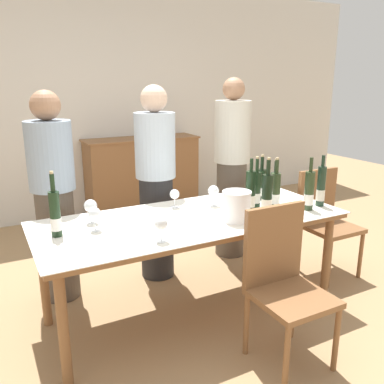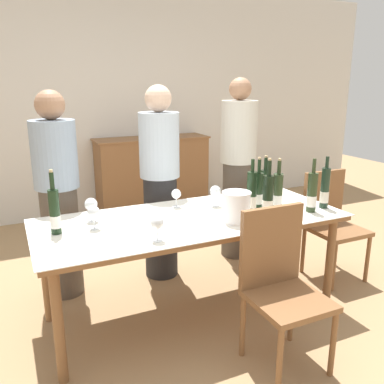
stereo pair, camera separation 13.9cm
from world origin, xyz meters
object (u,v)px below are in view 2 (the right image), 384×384
Objects in this scene: wine_glass_0 at (91,205)px; person_guest_right at (238,170)px; dining_table at (192,226)px; wine_bottle_3 at (265,186)px; wine_glass_3 at (215,192)px; chair_near_front at (280,278)px; ice_bucket at (236,206)px; wine_bottle_7 at (55,212)px; chair_right_end at (330,218)px; wine_bottle_6 at (278,191)px; wine_bottle_5 at (268,197)px; wine_bottle_2 at (325,189)px; wine_bottle_4 at (312,193)px; person_host at (58,197)px; wine_glass_1 at (94,212)px; person_guest_left at (160,184)px; wine_glass_4 at (176,195)px; sideboard_cabinet at (152,175)px; wine_glass_2 at (157,223)px; wine_bottle_0 at (258,191)px; wine_bottle_8 at (278,192)px; wine_bottle_1 at (252,194)px.

wine_glass_0 is 1.58m from person_guest_right.
wine_bottle_3 reaches higher than dining_table.
wine_bottle_3 is at bearing -3.10° from wine_glass_0.
dining_table is at bearing -149.02° from wine_glass_3.
wine_glass_0 is at bearing 136.27° from chair_near_front.
ice_bucket is 0.12× the size of person_guest_right.
chair_right_end is at bearing 0.44° from wine_bottle_7.
person_guest_right is at bearing 80.16° from wine_bottle_6.
wine_bottle_5 reaches higher than wine_glass_0.
wine_bottle_2 is 0.50m from wine_bottle_5.
ice_bucket is 0.53× the size of wine_bottle_4.
wine_bottle_2 is 1.00m from person_guest_right.
dining_table is at bearing -41.56° from person_host.
wine_glass_3 is at bearing 6.54° from wine_glass_1.
wine_bottle_3 is 0.86m from person_guest_left.
wine_bottle_7 is 2.90× the size of wine_glass_4.
sideboard_cabinet is 2.18m from person_host.
wine_glass_1 is at bearing 170.82° from wine_bottle_2.
person_guest_left reaches higher than wine_glass_2.
wine_bottle_5 is (0.47, -0.21, 0.21)m from dining_table.
person_guest_right is (0.83, 0.78, 0.17)m from dining_table.
wine_bottle_0 is 1.01× the size of wine_bottle_8.
person_host reaches higher than chair_right_end.
wine_bottle_5 reaches higher than wine_bottle_1.
person_guest_left is at bearing 34.05° from wine_bottle_7.
person_guest_right is at bearing 68.40° from chair_near_front.
wine_bottle_6 is 0.21× the size of person_guest_right.
wine_bottle_4 is at bearing -90.27° from person_guest_right.
person_host is at bearing 150.73° from wine_bottle_8.
wine_bottle_8 reaches higher than dining_table.
dining_table is at bearing 177.82° from wine_bottle_0.
wine_glass_1 is 0.67m from person_host.
ice_bucket is 1.34× the size of wine_glass_2.
wine_glass_3 is at bearing -132.52° from person_guest_right.
sideboard_cabinet is 9.02× the size of wine_glass_3.
wine_glass_1 is 0.97× the size of wine_glass_3.
wine_bottle_5 reaches higher than dining_table.
wine_bottle_1 is at bearing 74.60° from chair_near_front.
wine_bottle_6 is at bearing -99.84° from person_guest_right.
wine_glass_2 is at bearing -176.04° from wine_bottle_2.
wine_bottle_0 reaches higher than wine_glass_1.
wine_bottle_7 is at bearing 175.80° from wine_glass_1.
wine_bottle_8 is 0.90m from person_guest_right.
wine_bottle_7 is (-0.89, 0.07, 0.20)m from dining_table.
wine_glass_4 is (0.65, 0.20, -0.01)m from wine_glass_1.
wine_bottle_4 is 0.98m from wine_glass_4.
wine_bottle_1 is at bearing 167.76° from wine_bottle_2.
wine_bottle_6 reaches higher than dining_table.
wine_bottle_2 reaches higher than chair_near_front.
wine_bottle_2 is (0.75, -0.01, 0.03)m from ice_bucket.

